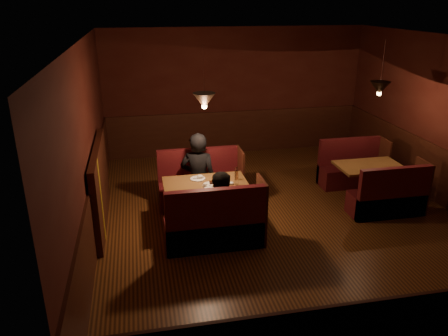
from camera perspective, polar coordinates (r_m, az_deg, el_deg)
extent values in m
cube|color=#341D0E|center=(7.52, 7.33, -6.38)|extent=(6.00, 7.00, 0.01)
cube|color=black|center=(6.70, 8.52, 16.28)|extent=(6.00, 7.00, 0.01)
cube|color=#340E09|center=(10.25, 1.48, 9.90)|extent=(6.00, 0.01, 2.90)
cube|color=#340E09|center=(4.09, 24.07, -10.10)|extent=(6.00, 0.01, 2.90)
cube|color=#340E09|center=(6.65, -17.47, 2.65)|extent=(0.01, 7.00, 2.90)
cube|color=#33130C|center=(10.45, 1.46, 4.75)|extent=(6.00, 0.04, 1.00)
cube|color=#33130C|center=(6.99, -16.42, -4.73)|extent=(0.04, 7.00, 1.00)
cube|color=#33130C|center=(8.69, 26.48, -1.01)|extent=(0.04, 7.00, 1.00)
cube|color=#33130C|center=(7.28, -15.86, -2.29)|extent=(0.10, 2.20, 1.30)
cube|color=gold|center=(6.78, -15.70, -4.08)|extent=(0.01, 0.12, 1.30)
cylinder|color=#333333|center=(6.48, -2.66, 12.27)|extent=(0.01, 0.01, 0.80)
cone|color=black|center=(6.56, -2.60, 8.82)|extent=(0.34, 0.34, 0.22)
sphere|color=#FFBF72|center=(6.57, -2.59, 8.05)|extent=(0.08, 0.08, 0.08)
cylinder|color=#333333|center=(7.88, 20.04, 12.64)|extent=(0.01, 0.01, 0.80)
cone|color=black|center=(7.94, 19.67, 9.80)|extent=(0.34, 0.34, 0.22)
sphere|color=#FFBF72|center=(7.96, 19.60, 9.17)|extent=(0.08, 0.08, 0.08)
cube|color=brown|center=(6.97, -2.42, -2.15)|extent=(1.34, 0.81, 0.05)
cylinder|color=#33130C|center=(7.12, -2.38, -4.80)|extent=(0.13, 0.13, 0.67)
cylinder|color=#33130C|center=(7.26, -2.34, -7.03)|extent=(0.53, 0.53, 0.04)
cylinder|color=silver|center=(6.85, -1.71, -2.30)|extent=(0.27, 0.27, 0.02)
cube|color=black|center=(6.90, -1.57, -1.87)|extent=(0.09, 0.08, 0.03)
ellipsoid|color=silver|center=(6.80, -2.49, -2.15)|extent=(0.07, 0.07, 0.05)
cube|color=tan|center=(6.78, -1.25, -2.33)|extent=(0.08, 0.05, 0.03)
cylinder|color=silver|center=(6.82, -2.05, -2.29)|extent=(0.08, 0.10, 0.01)
cylinder|color=silver|center=(7.12, -3.44, -1.40)|extent=(0.25, 0.25, 0.01)
ellipsoid|color=beige|center=(7.12, -3.14, -1.10)|extent=(0.10, 0.10, 0.05)
cube|color=silver|center=(7.12, -3.35, -1.32)|extent=(0.19, 0.04, 0.00)
cylinder|color=white|center=(7.05, 0.11, -1.31)|extent=(0.05, 0.05, 0.08)
cylinder|color=white|center=(7.21, 1.59, -0.52)|extent=(0.07, 0.07, 0.14)
cylinder|color=white|center=(6.88, 1.64, -1.62)|extent=(0.07, 0.07, 0.14)
cylinder|color=#47230F|center=(7.05, 1.64, -0.98)|extent=(0.06, 0.06, 0.15)
cylinder|color=#47230F|center=(7.01, 1.65, -0.15)|extent=(0.02, 0.02, 0.07)
ellipsoid|color=white|center=(6.90, 0.94, -2.00)|extent=(0.11, 0.10, 0.04)
cube|color=black|center=(7.79, -3.17, -3.40)|extent=(1.43, 0.52, 0.43)
cube|color=black|center=(7.87, -3.43, -0.90)|extent=(1.43, 0.11, 1.00)
cube|color=#33130C|center=(7.80, 2.13, -1.05)|extent=(0.04, 0.52, 1.00)
cube|color=black|center=(6.57, -1.39, -8.33)|extent=(1.43, 0.52, 0.43)
cube|color=black|center=(6.26, -1.08, -6.95)|extent=(1.43, 0.11, 1.00)
cube|color=#33130C|center=(6.59, 4.92, -5.51)|extent=(0.04, 0.52, 1.00)
cube|color=brown|center=(8.31, 18.49, 0.22)|extent=(1.16, 0.74, 0.04)
cylinder|color=#33130C|center=(8.43, 18.23, -1.86)|extent=(0.12, 0.12, 0.61)
cylinder|color=#33130C|center=(8.54, 18.01, -3.65)|extent=(0.49, 0.49, 0.03)
cube|color=black|center=(8.98, 16.24, -0.97)|extent=(1.25, 0.48, 0.39)
cube|color=black|center=(9.04, 15.88, 1.01)|extent=(1.25, 0.10, 0.92)
cube|color=#33130C|center=(9.20, 19.97, 0.86)|extent=(0.03, 0.48, 0.92)
cube|color=black|center=(7.98, 20.30, -4.31)|extent=(1.25, 0.48, 0.39)
cube|color=black|center=(7.73, 21.25, -3.13)|extent=(1.25, 0.10, 0.92)
cube|color=#33130C|center=(8.22, 24.37, -2.16)|extent=(0.03, 0.48, 0.92)
imported|color=black|center=(7.45, -3.40, 0.81)|extent=(0.73, 0.60, 1.73)
imported|color=black|center=(6.39, -0.01, -3.92)|extent=(0.78, 0.64, 1.48)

